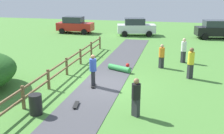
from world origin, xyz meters
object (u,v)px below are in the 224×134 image
at_px(bystander_white, 184,49).
at_px(bystander_yellow, 191,62).
at_px(skateboard_loose, 76,105).
at_px(parked_car_black, 216,29).
at_px(bystander_orange, 162,55).
at_px(skater_riding, 93,69).
at_px(trash_bin, 36,104).
at_px(parked_car_red, 75,25).
at_px(skater_fallen, 120,68).
at_px(bystander_black, 136,96).
at_px(parked_car_white, 136,27).

bearing_deg(bystander_white, bystander_yellow, -84.50).
xyz_separation_m(skateboard_loose, parked_car_black, (8.33, 19.78, 0.87)).
relative_size(skateboard_loose, bystander_yellow, 0.44).
bearing_deg(bystander_orange, skater_riding, -126.78).
height_order(trash_bin, parked_car_black, parked_car_black).
xyz_separation_m(skater_riding, parked_car_red, (-7.40, 17.09, -0.06)).
xyz_separation_m(trash_bin, parked_car_black, (9.72, 20.92, 0.51)).
bearing_deg(trash_bin, skater_fallen, 72.31).
height_order(bystander_black, parked_car_red, parked_car_red).
relative_size(skater_fallen, parked_car_white, 0.36).
bearing_deg(trash_bin, bystander_black, 10.48).
bearing_deg(parked_car_black, skateboard_loose, -112.83).
height_order(skater_riding, bystander_orange, skater_riding).
relative_size(trash_bin, bystander_white, 0.51).
xyz_separation_m(parked_car_red, parked_car_white, (7.23, -0.01, 0.00)).
xyz_separation_m(skateboard_loose, bystander_black, (2.82, -0.36, 0.84)).
xyz_separation_m(trash_bin, bystander_yellow, (6.64, 6.52, 0.60)).
relative_size(bystander_white, parked_car_white, 0.40).
bearing_deg(bystander_yellow, trash_bin, -135.52).
bearing_deg(parked_car_black, skater_riding, -115.94).
bearing_deg(skater_fallen, skater_riding, -104.51).
height_order(skater_riding, bystander_yellow, bystander_yellow).
xyz_separation_m(skater_riding, skateboard_loose, (-0.02, -2.70, -0.93)).
relative_size(parked_car_red, parked_car_white, 0.94).
height_order(skater_fallen, bystander_orange, bystander_orange).
relative_size(skater_fallen, bystander_white, 0.91).
bearing_deg(parked_car_red, parked_car_white, -0.09).
distance_m(trash_bin, bystander_black, 4.31).
relative_size(bystander_yellow, bystander_black, 1.11).
bearing_deg(bystander_yellow, skateboard_loose, -134.24).
relative_size(skater_fallen, bystander_orange, 1.00).
height_order(skater_fallen, bystander_white, bystander_white).
distance_m(skateboard_loose, parked_car_white, 19.80).
relative_size(skater_riding, bystander_white, 1.01).
bearing_deg(bystander_orange, parked_car_white, 105.99).
distance_m(bystander_orange, bystander_black, 7.65).
xyz_separation_m(parked_car_black, parked_car_red, (-15.71, 0.01, 0.00)).
distance_m(skater_fallen, bystander_orange, 2.99).
relative_size(skater_riding, skateboard_loose, 2.18).
distance_m(skateboard_loose, bystander_black, 2.96).
bearing_deg(parked_car_white, trash_bin, -93.40).
relative_size(trash_bin, bystander_black, 0.53).
distance_m(bystander_black, parked_car_white, 20.35).
bearing_deg(bystander_yellow, parked_car_white, 110.53).
distance_m(skater_riding, bystander_yellow, 5.87).
bearing_deg(parked_car_red, bystander_white, -41.24).
xyz_separation_m(skater_riding, skater_fallen, (0.83, 3.22, -0.82)).
xyz_separation_m(skater_riding, bystander_yellow, (5.22, 2.68, 0.03)).
bearing_deg(trash_bin, bystander_orange, 60.11).
bearing_deg(skater_riding, bystander_yellow, 27.19).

